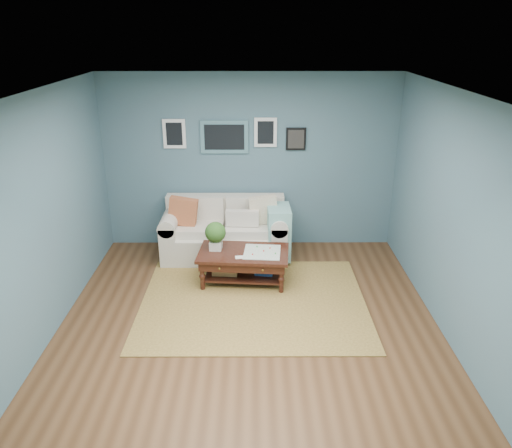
{
  "coord_description": "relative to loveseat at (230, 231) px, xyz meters",
  "views": [
    {
      "loc": [
        0.07,
        -4.98,
        3.34
      ],
      "look_at": [
        0.09,
        1.0,
        0.93
      ],
      "focal_mm": 35.0,
      "sensor_mm": 36.0,
      "label": 1
    }
  ],
  "objects": [
    {
      "name": "coffee_table",
      "position": [
        0.15,
        -0.85,
        -0.02
      ],
      "size": [
        1.27,
        0.81,
        0.85
      ],
      "rotation": [
        0.0,
        0.0,
        -0.08
      ],
      "color": "black",
      "rests_on": "ground"
    },
    {
      "name": "area_rug",
      "position": [
        0.35,
        -1.41,
        -0.39
      ],
      "size": [
        2.87,
        2.3,
        0.01
      ],
      "primitive_type": "cube",
      "color": "brown",
      "rests_on": "ground"
    },
    {
      "name": "loveseat",
      "position": [
        0.0,
        0.0,
        0.0
      ],
      "size": [
        1.92,
        0.87,
        0.98
      ],
      "color": "beige",
      "rests_on": "ground"
    },
    {
      "name": "room_shell",
      "position": [
        0.29,
        -1.97,
        0.96
      ],
      "size": [
        5.0,
        5.02,
        2.7
      ],
      "color": "brown",
      "rests_on": "ground"
    }
  ]
}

